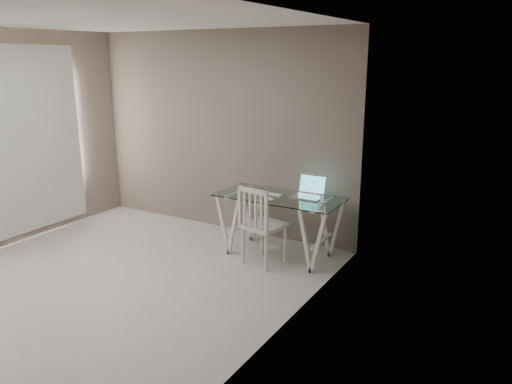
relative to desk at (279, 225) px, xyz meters
The scene contains 7 objects.
room 2.49m from the desk, 126.98° to the right, with size 4.50×4.52×2.71m.
desk is the anchor object (origin of this frame).
chair 0.40m from the desk, 99.36° to the right, with size 0.50×0.50×0.94m.
laptop 0.55m from the desk, 30.89° to the left, with size 0.35×0.30×0.24m.
keyboard 0.39m from the desk, behind, with size 0.27×0.12×0.01m, color silver.
mouse 0.44m from the desk, 95.79° to the right, with size 0.11×0.06×0.03m, color white.
phone_dock 0.69m from the desk, ahead, with size 0.06×0.06×0.12m.
Camera 1 is at (3.81, -3.37, 2.34)m, focal length 35.00 mm.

